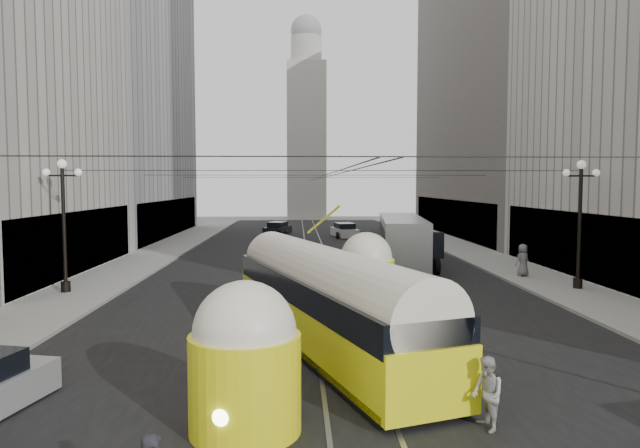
{
  "coord_description": "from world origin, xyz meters",
  "views": [
    {
      "loc": [
        -1.4,
        -9.67,
        5.34
      ],
      "look_at": [
        -0.46,
        14.25,
        3.66
      ],
      "focal_mm": 32.0,
      "sensor_mm": 36.0,
      "label": 1
    }
  ],
  "objects": [
    {
      "name": "lamppost_left_mid",
      "position": [
        -12.6,
        18.0,
        3.74
      ],
      "size": [
        1.86,
        0.44,
        6.37
      ],
      "color": "black",
      "rests_on": "sidewalk_left"
    },
    {
      "name": "rail_right",
      "position": [
        0.75,
        32.5,
        0.0
      ],
      "size": [
        0.12,
        85.0,
        0.04
      ],
      "primitive_type": "cube",
      "color": "gray",
      "rests_on": "ground"
    },
    {
      "name": "sedan_dark_far",
      "position": [
        -3.55,
        51.08,
        0.6
      ],
      "size": [
        3.05,
        4.56,
        1.33
      ],
      "color": "black",
      "rests_on": "ground"
    },
    {
      "name": "pedestrian_sidewalk_right",
      "position": [
        11.33,
        21.83,
        1.06
      ],
      "size": [
        1.03,
        0.86,
        1.81
      ],
      "primitive_type": "imported",
      "rotation": [
        0.0,
        0.0,
        3.56
      ],
      "color": "slate",
      "rests_on": "sidewalk_right"
    },
    {
      "name": "distant_tower",
      "position": [
        0.0,
        80.0,
        14.97
      ],
      "size": [
        6.0,
        6.0,
        31.36
      ],
      "color": "#B2AFA8",
      "rests_on": "ground"
    },
    {
      "name": "building_right_far",
      "position": [
        20.0,
        48.0,
        16.31
      ],
      "size": [
        12.6,
        32.6,
        32.6
      ],
      "color": "#514C47",
      "rests_on": "ground"
    },
    {
      "name": "catenary",
      "position": [
        0.12,
        31.49,
        5.88
      ],
      "size": [
        25.0,
        72.0,
        0.23
      ],
      "color": "black",
      "rests_on": "ground"
    },
    {
      "name": "rail_left",
      "position": [
        -0.75,
        32.5,
        0.0
      ],
      "size": [
        0.12,
        85.0,
        0.04
      ],
      "primitive_type": "cube",
      "color": "gray",
      "rests_on": "ground"
    },
    {
      "name": "sidewalk_right",
      "position": [
        12.0,
        36.0,
        0.07
      ],
      "size": [
        4.0,
        72.0,
        0.15
      ],
      "primitive_type": "cube",
      "color": "gray",
      "rests_on": "ground"
    },
    {
      "name": "sedan_white_far",
      "position": [
        3.33,
        47.41,
        0.65
      ],
      "size": [
        2.63,
        4.82,
        1.44
      ],
      "color": "silver",
      "rests_on": "ground"
    },
    {
      "name": "building_left_far",
      "position": [
        -19.99,
        48.0,
        14.31
      ],
      "size": [
        12.6,
        28.6,
        28.6
      ],
      "color": "#999999",
      "rests_on": "ground"
    },
    {
      "name": "pedestrian_crossing_b",
      "position": [
        2.7,
        2.23,
        0.81
      ],
      "size": [
        0.71,
        0.86,
        1.61
      ],
      "primitive_type": "imported",
      "rotation": [
        0.0,
        0.0,
        -1.43
      ],
      "color": "#A7A69B",
      "rests_on": "ground"
    },
    {
      "name": "lamppost_right_mid",
      "position": [
        12.6,
        18.0,
        3.74
      ],
      "size": [
        1.86,
        0.44,
        6.37
      ],
      "color": "black",
      "rests_on": "sidewalk_right"
    },
    {
      "name": "streetcar",
      "position": [
        -0.5,
        8.41,
        1.63
      ],
      "size": [
        6.49,
        14.59,
        3.34
      ],
      "color": "yellow",
      "rests_on": "ground"
    },
    {
      "name": "road",
      "position": [
        0.0,
        32.5,
        0.0
      ],
      "size": [
        20.0,
        85.0,
        0.02
      ],
      "primitive_type": "cube",
      "color": "black",
      "rests_on": "ground"
    },
    {
      "name": "sidewalk_left",
      "position": [
        -12.0,
        36.0,
        0.07
      ],
      "size": [
        4.0,
        72.0,
        0.15
      ],
      "primitive_type": "cube",
      "color": "gray",
      "rests_on": "ground"
    },
    {
      "name": "city_bus",
      "position": [
        5.48,
        27.52,
        1.73
      ],
      "size": [
        4.05,
        12.7,
        3.16
      ],
      "color": "#96999B",
      "rests_on": "ground"
    }
  ]
}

